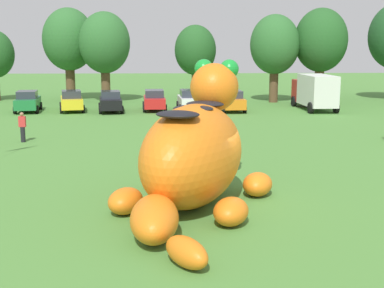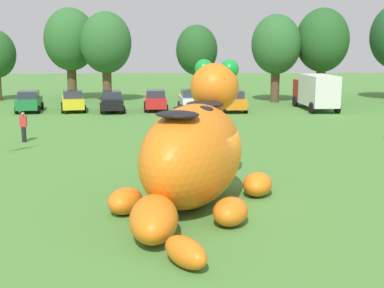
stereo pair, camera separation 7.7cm
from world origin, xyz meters
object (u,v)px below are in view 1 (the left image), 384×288
car_yellow (72,101)px  car_white (190,100)px  car_green (28,101)px  car_black (111,101)px  spectator_by_cars (203,112)px  giant_inflatable_creature (193,154)px  box_truck (315,91)px  car_red (154,100)px  spectator_mid_field (23,127)px  car_orange (232,101)px

car_yellow → car_white: size_ratio=1.03×
car_green → car_black: (6.77, -0.34, 0.00)m
car_black → spectator_by_cars: bearing=-43.7°
giant_inflatable_creature → spectator_by_cars: bearing=85.7°
giant_inflatable_creature → spectator_by_cars: (1.39, 18.53, -0.96)m
box_truck → car_white: bearing=179.0°
car_green → car_black: size_ratio=1.00×
car_red → spectator_mid_field: car_red is taller
car_yellow → box_truck: (20.20, 0.25, 0.74)m
spectator_by_cars → box_truck: bearing=37.7°
car_yellow → car_orange: 13.17m
car_red → car_black: bearing=-167.1°
giant_inflatable_creature → car_black: (-5.74, 25.35, -0.95)m
car_yellow → box_truck: bearing=0.7°
giant_inflatable_creature → car_orange: giant_inflatable_creature is taller
car_orange → car_white: bearing=166.0°
car_red → car_white: (2.94, 0.13, 0.00)m
spectator_by_cars → car_yellow: bearing=144.8°
car_yellow → car_white: same height
car_white → box_truck: size_ratio=0.65×
giant_inflatable_creature → spectator_mid_field: 15.26m
car_yellow → spectator_by_cars: 12.71m
car_white → car_yellow: bearing=-177.5°
spectator_mid_field → spectator_by_cars: 12.39m
giant_inflatable_creature → car_green: giant_inflatable_creature is taller
box_truck → spectator_by_cars: size_ratio=3.81×
giant_inflatable_creature → car_red: 26.27m
car_black → giant_inflatable_creature: bearing=-77.2°
car_black → spectator_mid_field: size_ratio=2.52×
car_green → spectator_mid_field: car_green is taller
car_orange → spectator_by_cars: car_orange is taller
car_orange → box_truck: size_ratio=0.64×
car_black → car_white: same height
spectator_mid_field → spectator_by_cars: (10.61, 6.41, 0.00)m
car_orange → spectator_mid_field: (-13.39, -13.31, -0.01)m
box_truck → spectator_mid_field: 24.77m
spectator_mid_field → spectator_by_cars: same height
box_truck → car_green: bearing=-179.0°
car_black → car_red: same height
giant_inflatable_creature → spectator_mid_field: size_ratio=5.81×
giant_inflatable_creature → car_green: (-12.51, 25.69, -0.95)m
car_yellow → car_white: 9.73m
car_black → car_red: (3.53, 0.81, 0.00)m
spectator_by_cars → car_green: bearing=152.8°
giant_inflatable_creature → spectator_by_cars: size_ratio=5.81×
car_white → spectator_mid_field: size_ratio=2.47×
car_red → box_truck: 13.44m
car_yellow → spectator_mid_field: size_ratio=2.55×
car_red → car_white: bearing=2.5°
car_green → car_red: 10.31m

